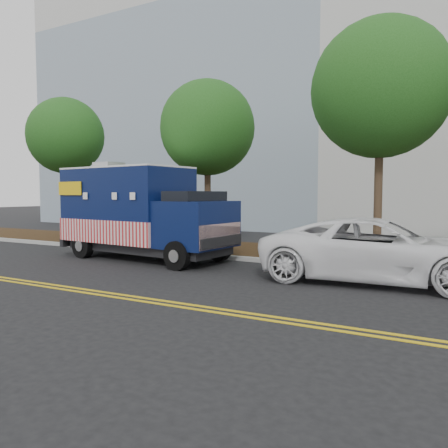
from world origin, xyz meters
The scene contains 12 objects.
ground centered at (0.00, 0.00, 0.00)m, with size 120.00×120.00×0.00m, color black.
curb centered at (0.00, 1.40, 0.07)m, with size 120.00×0.18×0.15m, color #9E9E99.
mulch_strip centered at (0.00, 3.50, 0.07)m, with size 120.00×4.00×0.15m, color black.
centerline_near centered at (0.00, -4.45, 0.01)m, with size 120.00×0.10×0.01m, color gold.
centerline_far centered at (0.00, -4.70, 0.01)m, with size 120.00×0.10×0.01m, color gold.
office_building centered at (2.00, 22.00, 15.20)m, with size 46.00×20.00×30.40m.
tree_a centered at (-7.59, 2.90, 5.03)m, with size 3.59×3.59×6.85m.
tree_b centered at (-0.10, 3.53, 4.96)m, with size 3.86×3.86×6.90m.
tree_c centered at (6.74, 2.74, 5.58)m, with size 4.34×4.34×7.77m.
sign_post centered at (-2.65, 1.66, 1.20)m, with size 0.06×0.06×2.40m, color #473828.
food_truck centered at (-0.93, 0.18, 1.56)m, with size 6.76×3.10×3.45m.
white_car centered at (7.24, -0.10, 0.84)m, with size 2.77×6.01×1.67m, color white.
Camera 1 is at (9.12, -11.91, 2.30)m, focal length 35.00 mm.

